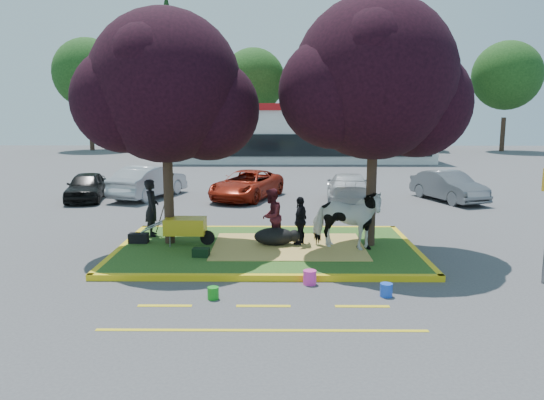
{
  "coord_description": "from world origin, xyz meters",
  "views": [
    {
      "loc": [
        0.26,
        -14.4,
        3.92
      ],
      "look_at": [
        0.13,
        0.5,
        1.38
      ],
      "focal_mm": 35.0,
      "sensor_mm": 36.0,
      "label": 1
    }
  ],
  "objects_px": {
    "bucket_blue": "(386,290)",
    "handler": "(152,208)",
    "wheelbarrow": "(186,226)",
    "bucket_pink": "(310,277)",
    "bucket_green": "(213,293)",
    "car_silver": "(149,182)",
    "car_black": "(86,186)",
    "calf": "(275,236)",
    "cow": "(346,220)"
  },
  "relations": [
    {
      "from": "wheelbarrow",
      "to": "handler",
      "type": "bearing_deg",
      "value": 138.43
    },
    {
      "from": "wheelbarrow",
      "to": "bucket_blue",
      "type": "relative_size",
      "value": 7.23
    },
    {
      "from": "bucket_green",
      "to": "car_silver",
      "type": "distance_m",
      "value": 13.81
    },
    {
      "from": "handler",
      "to": "car_black",
      "type": "relative_size",
      "value": 0.48
    },
    {
      "from": "bucket_pink",
      "to": "car_black",
      "type": "height_order",
      "value": "car_black"
    },
    {
      "from": "car_black",
      "to": "car_silver",
      "type": "distance_m",
      "value": 2.67
    },
    {
      "from": "wheelbarrow",
      "to": "bucket_pink",
      "type": "height_order",
      "value": "wheelbarrow"
    },
    {
      "from": "handler",
      "to": "wheelbarrow",
      "type": "relative_size",
      "value": 0.84
    },
    {
      "from": "handler",
      "to": "bucket_blue",
      "type": "bearing_deg",
      "value": -141.47
    },
    {
      "from": "bucket_green",
      "to": "car_silver",
      "type": "xyz_separation_m",
      "value": [
        -4.45,
        13.06,
        0.59
      ]
    },
    {
      "from": "wheelbarrow",
      "to": "bucket_pink",
      "type": "xyz_separation_m",
      "value": [
        3.32,
        -2.99,
        -0.52
      ]
    },
    {
      "from": "cow",
      "to": "calf",
      "type": "relative_size",
      "value": 1.71
    },
    {
      "from": "bucket_green",
      "to": "bucket_blue",
      "type": "height_order",
      "value": "bucket_blue"
    },
    {
      "from": "bucket_green",
      "to": "handler",
      "type": "bearing_deg",
      "value": 115.69
    },
    {
      "from": "bucket_pink",
      "to": "bucket_blue",
      "type": "distance_m",
      "value": 1.76
    },
    {
      "from": "bucket_blue",
      "to": "calf",
      "type": "bearing_deg",
      "value": 122.61
    },
    {
      "from": "cow",
      "to": "wheelbarrow",
      "type": "xyz_separation_m",
      "value": [
        -4.45,
        0.48,
        -0.3
      ]
    },
    {
      "from": "car_black",
      "to": "bucket_pink",
      "type": "bearing_deg",
      "value": -60.25
    },
    {
      "from": "cow",
      "to": "calf",
      "type": "xyz_separation_m",
      "value": [
        -1.94,
        0.44,
        -0.58
      ]
    },
    {
      "from": "bucket_green",
      "to": "car_silver",
      "type": "bearing_deg",
      "value": 108.82
    },
    {
      "from": "cow",
      "to": "wheelbarrow",
      "type": "bearing_deg",
      "value": 103.98
    },
    {
      "from": "cow",
      "to": "bucket_blue",
      "type": "distance_m",
      "value": 3.43
    },
    {
      "from": "wheelbarrow",
      "to": "car_black",
      "type": "distance_m",
      "value": 10.14
    },
    {
      "from": "wheelbarrow",
      "to": "car_silver",
      "type": "xyz_separation_m",
      "value": [
        -3.22,
        9.09,
        0.04
      ]
    },
    {
      "from": "handler",
      "to": "bucket_green",
      "type": "xyz_separation_m",
      "value": [
        2.44,
        -5.06,
        -0.88
      ]
    },
    {
      "from": "handler",
      "to": "bucket_pink",
      "type": "relative_size",
      "value": 5.3
    },
    {
      "from": "calf",
      "to": "bucket_pink",
      "type": "height_order",
      "value": "calf"
    },
    {
      "from": "car_black",
      "to": "handler",
      "type": "bearing_deg",
      "value": -66.72
    },
    {
      "from": "handler",
      "to": "bucket_green",
      "type": "distance_m",
      "value": 5.69
    },
    {
      "from": "cow",
      "to": "bucket_green",
      "type": "distance_m",
      "value": 4.82
    },
    {
      "from": "bucket_pink",
      "to": "car_black",
      "type": "bearing_deg",
      "value": 128.77
    },
    {
      "from": "car_silver",
      "to": "bucket_blue",
      "type": "bearing_deg",
      "value": 141.5
    },
    {
      "from": "bucket_blue",
      "to": "handler",
      "type": "bearing_deg",
      "value": 141.38
    },
    {
      "from": "bucket_blue",
      "to": "cow",
      "type": "bearing_deg",
      "value": 97.75
    },
    {
      "from": "calf",
      "to": "bucket_blue",
      "type": "relative_size",
      "value": 4.08
    },
    {
      "from": "wheelbarrow",
      "to": "bucket_blue",
      "type": "height_order",
      "value": "wheelbarrow"
    },
    {
      "from": "wheelbarrow",
      "to": "bucket_green",
      "type": "distance_m",
      "value": 4.19
    },
    {
      "from": "calf",
      "to": "wheelbarrow",
      "type": "xyz_separation_m",
      "value": [
        -2.5,
        0.04,
        0.28
      ]
    },
    {
      "from": "cow",
      "to": "car_silver",
      "type": "height_order",
      "value": "cow"
    },
    {
      "from": "wheelbarrow",
      "to": "car_silver",
      "type": "bearing_deg",
      "value": 110.32
    },
    {
      "from": "cow",
      "to": "car_black",
      "type": "xyz_separation_m",
      "value": [
        -10.22,
        8.81,
        -0.37
      ]
    },
    {
      "from": "calf",
      "to": "cow",
      "type": "bearing_deg",
      "value": -6.72
    },
    {
      "from": "calf",
      "to": "car_silver",
      "type": "relative_size",
      "value": 0.26
    },
    {
      "from": "handler",
      "to": "bucket_pink",
      "type": "bearing_deg",
      "value": -144.99
    },
    {
      "from": "bucket_blue",
      "to": "car_black",
      "type": "relative_size",
      "value": 0.08
    },
    {
      "from": "calf",
      "to": "bucket_pink",
      "type": "distance_m",
      "value": 3.07
    },
    {
      "from": "cow",
      "to": "car_silver",
      "type": "distance_m",
      "value": 12.26
    },
    {
      "from": "calf",
      "to": "bucket_pink",
      "type": "bearing_deg",
      "value": -68.53
    },
    {
      "from": "car_black",
      "to": "bucket_green",
      "type": "bearing_deg",
      "value": -69.34
    },
    {
      "from": "car_silver",
      "to": "bucket_green",
      "type": "bearing_deg",
      "value": 128.08
    }
  ]
}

